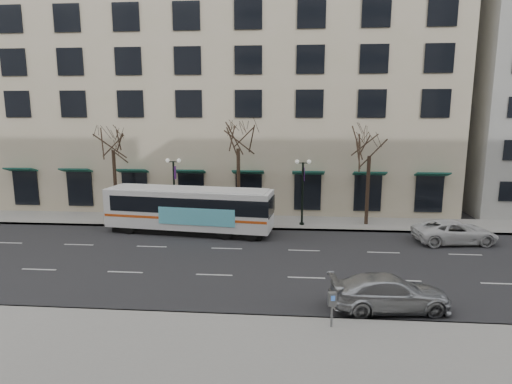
# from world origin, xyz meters

# --- Properties ---
(ground) EXTENTS (160.00, 160.00, 0.00)m
(ground) POSITION_xyz_m (0.00, 0.00, 0.00)
(ground) COLOR black
(ground) RESTS_ON ground
(sidewalk_far) EXTENTS (80.00, 4.00, 0.15)m
(sidewalk_far) POSITION_xyz_m (5.00, 9.00, 0.07)
(sidewalk_far) COLOR gray
(sidewalk_far) RESTS_ON ground
(building_hotel) EXTENTS (40.00, 20.00, 24.00)m
(building_hotel) POSITION_xyz_m (-2.00, 21.00, 12.00)
(building_hotel) COLOR #BCB08F
(building_hotel) RESTS_ON ground
(tree_far_left) EXTENTS (3.60, 3.60, 8.34)m
(tree_far_left) POSITION_xyz_m (-10.00, 8.80, 6.70)
(tree_far_left) COLOR black
(tree_far_left) RESTS_ON ground
(tree_far_mid) EXTENTS (3.60, 3.60, 8.55)m
(tree_far_mid) POSITION_xyz_m (0.00, 8.80, 6.91)
(tree_far_mid) COLOR black
(tree_far_mid) RESTS_ON ground
(tree_far_right) EXTENTS (3.60, 3.60, 8.06)m
(tree_far_right) POSITION_xyz_m (10.00, 8.80, 6.42)
(tree_far_right) COLOR black
(tree_far_right) RESTS_ON ground
(lamp_post_left) EXTENTS (1.22, 0.45, 5.21)m
(lamp_post_left) POSITION_xyz_m (-4.99, 8.20, 2.94)
(lamp_post_left) COLOR black
(lamp_post_left) RESTS_ON ground
(lamp_post_right) EXTENTS (1.22, 0.45, 5.21)m
(lamp_post_right) POSITION_xyz_m (5.01, 8.20, 2.94)
(lamp_post_right) COLOR black
(lamp_post_right) RESTS_ON ground
(city_bus) EXTENTS (12.43, 4.10, 3.31)m
(city_bus) POSITION_xyz_m (-3.20, 5.79, 1.81)
(city_bus) COLOR white
(city_bus) RESTS_ON ground
(silver_car) EXTENTS (5.57, 2.79, 1.55)m
(silver_car) POSITION_xyz_m (8.57, -5.71, 0.78)
(silver_car) COLOR #B0B3B8
(silver_car) RESTS_ON ground
(white_pickup) EXTENTS (5.71, 3.15, 1.51)m
(white_pickup) POSITION_xyz_m (15.21, 4.81, 0.76)
(white_pickup) COLOR silver
(white_pickup) RESTS_ON ground
(pay_station) EXTENTS (0.35, 0.26, 1.48)m
(pay_station) POSITION_xyz_m (5.81, -7.84, 1.22)
(pay_station) COLOR slate
(pay_station) RESTS_ON sidewalk_near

